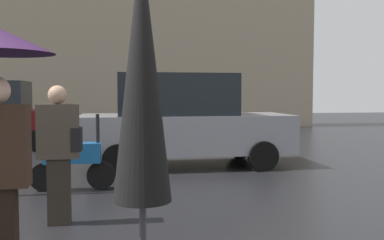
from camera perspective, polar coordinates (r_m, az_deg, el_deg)
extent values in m
cone|color=black|center=(2.19, -6.62, 6.59)|extent=(0.30, 0.30, 1.33)
cube|color=black|center=(3.96, -23.94, -13.85)|extent=(0.27, 0.17, 0.82)
cube|color=#2A241E|center=(5.49, -17.04, -8.95)|extent=(0.26, 0.17, 0.80)
cube|color=#473D33|center=(5.39, -17.18, -1.42)|extent=(0.48, 0.21, 0.65)
sphere|color=tan|center=(5.37, -17.26, 3.19)|extent=(0.22, 0.22, 0.22)
cube|color=black|center=(5.37, -14.89, -2.44)|extent=(0.12, 0.24, 0.28)
cylinder|color=black|center=(7.31, -11.86, -7.12)|extent=(0.46, 0.09, 0.46)
cylinder|color=black|center=(7.39, -18.82, -7.11)|extent=(0.46, 0.09, 0.46)
cube|color=#195999|center=(7.28, -15.41, -4.19)|extent=(0.89, 0.32, 0.32)
cube|color=black|center=(7.30, -18.58, -2.01)|extent=(0.28, 0.28, 0.24)
cylinder|color=black|center=(7.21, -12.29, -1.42)|extent=(0.06, 0.06, 0.55)
cube|color=gray|center=(9.35, -0.82, -1.76)|extent=(4.45, 1.74, 0.81)
cube|color=black|center=(9.28, -2.18, 3.38)|extent=(2.45, 1.60, 0.86)
cylinder|color=black|center=(10.55, 6.24, -3.39)|extent=(0.61, 0.18, 0.61)
cylinder|color=black|center=(8.91, 9.33, -4.69)|extent=(0.61, 0.18, 0.61)
cylinder|color=black|center=(10.14, -9.70, -3.69)|extent=(0.61, 0.18, 0.61)
cylinder|color=black|center=(8.42, -9.68, -5.17)|extent=(0.61, 0.18, 0.61)
cylinder|color=black|center=(14.06, -18.32, -1.82)|extent=(0.61, 0.18, 0.61)
cylinder|color=black|center=(12.36, -19.51, -2.56)|extent=(0.61, 0.18, 0.61)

